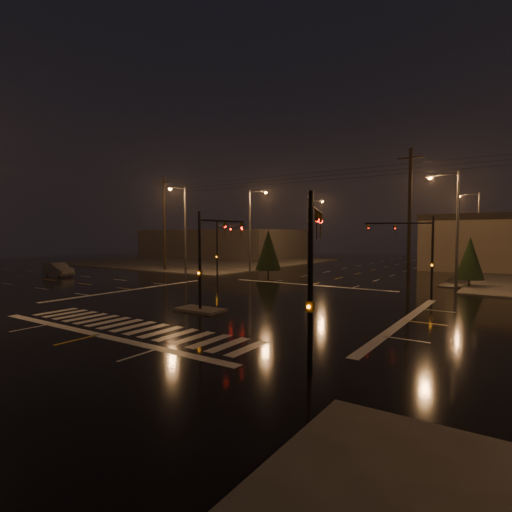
% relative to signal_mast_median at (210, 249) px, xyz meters
% --- Properties ---
extents(ground, '(140.00, 140.00, 0.00)m').
position_rel_signal_mast_median_xyz_m(ground, '(-0.00, 3.07, -3.75)').
color(ground, black).
rests_on(ground, ground).
extents(sidewalk_nw, '(36.00, 36.00, 0.12)m').
position_rel_signal_mast_median_xyz_m(sidewalk_nw, '(-30.00, 33.07, -3.69)').
color(sidewalk_nw, '#43403C').
rests_on(sidewalk_nw, ground).
extents(median_island, '(3.00, 1.60, 0.15)m').
position_rel_signal_mast_median_xyz_m(median_island, '(-0.00, -0.93, -3.68)').
color(median_island, '#43403C').
rests_on(median_island, ground).
extents(crosswalk, '(15.00, 2.60, 0.01)m').
position_rel_signal_mast_median_xyz_m(crosswalk, '(-0.00, -5.93, -3.75)').
color(crosswalk, beige).
rests_on(crosswalk, ground).
extents(stop_bar_near, '(16.00, 0.50, 0.01)m').
position_rel_signal_mast_median_xyz_m(stop_bar_near, '(-0.00, -7.93, -3.75)').
color(stop_bar_near, beige).
rests_on(stop_bar_near, ground).
extents(stop_bar_far, '(16.00, 0.50, 0.01)m').
position_rel_signal_mast_median_xyz_m(stop_bar_far, '(-0.00, 14.07, -3.75)').
color(stop_bar_far, beige).
rests_on(stop_bar_far, ground).
extents(commercial_block, '(30.00, 18.00, 5.60)m').
position_rel_signal_mast_median_xyz_m(commercial_block, '(-35.00, 45.07, -0.95)').
color(commercial_block, '#423E3A').
rests_on(commercial_block, ground).
extents(signal_mast_median, '(0.25, 4.59, 6.00)m').
position_rel_signal_mast_median_xyz_m(signal_mast_median, '(0.00, 0.00, 0.00)').
color(signal_mast_median, black).
rests_on(signal_mast_median, ground).
extents(signal_mast_ne, '(4.84, 1.86, 6.00)m').
position_rel_signal_mast_median_xyz_m(signal_mast_ne, '(9.50, 13.21, 0.04)').
color(signal_mast_ne, black).
rests_on(signal_mast_ne, ground).
extents(signal_mast_nw, '(4.84, 1.86, 6.00)m').
position_rel_signal_mast_median_xyz_m(signal_mast_nw, '(-9.50, 13.21, 0.04)').
color(signal_mast_nw, black).
rests_on(signal_mast_nw, ground).
extents(signal_mast_se, '(1.55, 3.87, 6.00)m').
position_rel_signal_mast_median_xyz_m(signal_mast_se, '(10.23, -6.68, -0.04)').
color(signal_mast_se, black).
rests_on(signal_mast_se, ground).
extents(streetlight_1, '(2.77, 0.32, 10.00)m').
position_rel_signal_mast_median_xyz_m(streetlight_1, '(-11.18, 21.07, 2.05)').
color(streetlight_1, '#38383A').
rests_on(streetlight_1, ground).
extents(streetlight_2, '(2.77, 0.32, 10.00)m').
position_rel_signal_mast_median_xyz_m(streetlight_2, '(-11.18, 37.07, 2.05)').
color(streetlight_2, '#38383A').
rests_on(streetlight_2, ground).
extents(streetlight_3, '(2.77, 0.32, 10.00)m').
position_rel_signal_mast_median_xyz_m(streetlight_3, '(11.18, 19.07, 2.05)').
color(streetlight_3, '#38383A').
rests_on(streetlight_3, ground).
extents(streetlight_4, '(2.77, 0.32, 10.00)m').
position_rel_signal_mast_median_xyz_m(streetlight_4, '(11.18, 39.07, 2.05)').
color(streetlight_4, '#38383A').
rests_on(streetlight_4, ground).
extents(streetlight_5, '(0.32, 2.77, 10.00)m').
position_rel_signal_mast_median_xyz_m(streetlight_5, '(-16.00, 14.26, 2.05)').
color(streetlight_5, '#38383A').
rests_on(streetlight_5, ground).
extents(utility_pole_0, '(2.20, 0.32, 12.00)m').
position_rel_signal_mast_median_xyz_m(utility_pole_0, '(-22.00, 17.07, 2.38)').
color(utility_pole_0, black).
rests_on(utility_pole_0, ground).
extents(utility_pole_1, '(2.20, 0.32, 12.00)m').
position_rel_signal_mast_median_xyz_m(utility_pole_1, '(8.00, 17.07, 2.38)').
color(utility_pole_1, black).
rests_on(utility_pole_1, ground).
extents(conifer_0, '(2.39, 2.39, 4.43)m').
position_rel_signal_mast_median_xyz_m(conifer_0, '(12.38, 20.48, -1.19)').
color(conifer_0, black).
rests_on(conifer_0, ground).
extents(conifer_3, '(2.87, 2.87, 5.19)m').
position_rel_signal_mast_median_xyz_m(conifer_3, '(-7.30, 18.62, -0.81)').
color(conifer_3, black).
rests_on(conifer_3, ground).
extents(car_crossing, '(4.60, 1.91, 1.48)m').
position_rel_signal_mast_median_xyz_m(car_crossing, '(-26.81, 5.64, -3.01)').
color(car_crossing, '#525359').
rests_on(car_crossing, ground).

